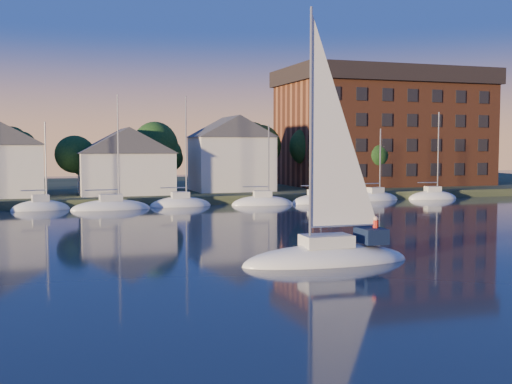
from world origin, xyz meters
name	(u,v)px	position (x,y,z in m)	size (l,w,h in m)	color
ground	(442,311)	(0.00, 0.00, 0.00)	(260.00, 260.00, 0.00)	black
shoreline_land	(152,191)	(0.00, 75.00, 0.00)	(160.00, 50.00, 2.00)	#2F3A22
wooden_dock	(183,204)	(0.00, 52.00, 0.00)	(120.00, 3.00, 1.00)	brown
clubhouse_centre	(126,160)	(-6.00, 57.00, 5.13)	(11.55, 8.40, 8.08)	white
clubhouse_east	(231,153)	(8.00, 59.00, 6.00)	(10.50, 8.40, 9.80)	white
condo_block	(383,127)	(34.00, 64.95, 9.79)	(31.00, 17.00, 17.40)	brown
tree_line	(180,144)	(2.00, 63.00, 7.18)	(93.40, 5.40, 8.90)	#3C251B
moored_fleet	(153,207)	(-4.00, 49.00, 0.10)	(79.50, 2.40, 12.05)	white
hero_sailboat	(329,252)	(0.24, 11.68, 0.64)	(10.42, 3.59, 15.83)	white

